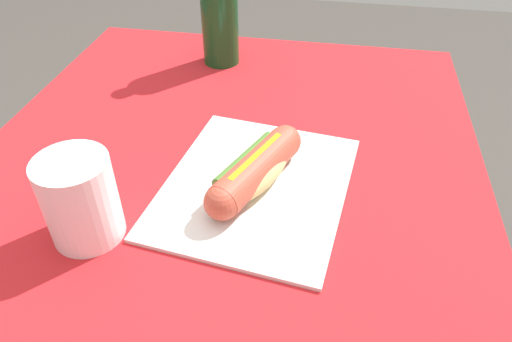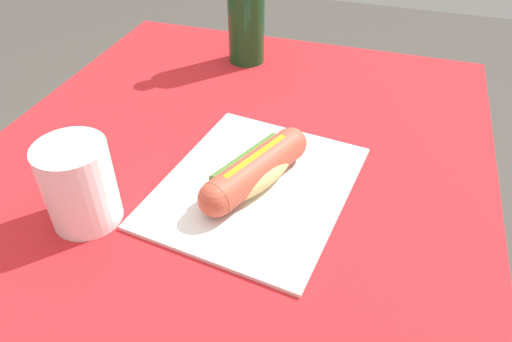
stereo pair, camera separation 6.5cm
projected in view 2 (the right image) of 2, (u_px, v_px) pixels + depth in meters
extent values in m
cylinder|color=brown|center=(390.00, 225.00, 1.16)|extent=(0.07, 0.07, 0.72)
cylinder|color=brown|center=(183.00, 181.00, 1.29)|extent=(0.07, 0.07, 0.72)
cube|color=brown|center=(208.00, 208.00, 0.67)|extent=(1.04, 0.71, 0.03)
cube|color=red|center=(207.00, 200.00, 0.66)|extent=(1.10, 0.77, 0.00)
cube|color=silver|center=(256.00, 186.00, 0.67)|extent=(0.33, 0.28, 0.01)
ellipsoid|color=#E5BC75|center=(256.00, 172.00, 0.66)|extent=(0.16, 0.11, 0.04)
cylinder|color=#BC4C38|center=(256.00, 169.00, 0.65)|extent=(0.17, 0.11, 0.05)
sphere|color=#BC4C38|center=(291.00, 143.00, 0.70)|extent=(0.05, 0.05, 0.05)
sphere|color=#BC4C38|center=(216.00, 199.00, 0.61)|extent=(0.05, 0.05, 0.05)
cube|color=yellow|center=(256.00, 157.00, 0.64)|extent=(0.11, 0.05, 0.00)
cylinder|color=#4C7A2D|center=(246.00, 159.00, 0.66)|extent=(0.13, 0.07, 0.02)
cylinder|color=#14471E|center=(246.00, 14.00, 0.93)|extent=(0.07, 0.07, 0.19)
cylinder|color=white|center=(79.00, 184.00, 0.59)|extent=(0.09, 0.09, 0.11)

